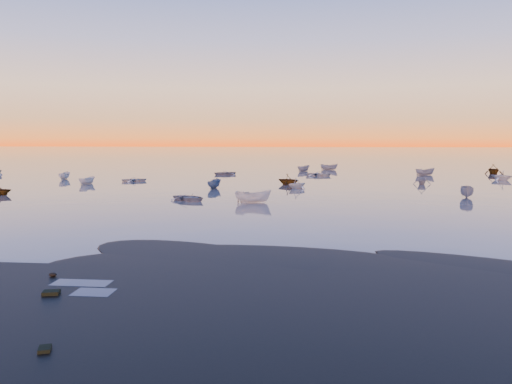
# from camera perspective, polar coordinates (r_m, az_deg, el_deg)

# --- Properties ---
(ground) EXTENTS (600.00, 600.00, 0.00)m
(ground) POSITION_cam_1_polar(r_m,az_deg,el_deg) (128.20, 4.90, 3.06)
(ground) COLOR #6A5E58
(ground) RESTS_ON ground
(mud_lobes) EXTENTS (140.00, 6.00, 0.07)m
(mud_lobes) POSITION_cam_1_polar(r_m,az_deg,el_deg) (27.87, 2.25, -7.82)
(mud_lobes) COLOR black
(mud_lobes) RESTS_ON ground
(moored_fleet) EXTENTS (124.00, 58.00, 1.20)m
(moored_fleet) POSITION_cam_1_polar(r_m,az_deg,el_deg) (81.30, 4.48, 1.33)
(moored_fleet) COLOR silver
(moored_fleet) RESTS_ON ground
(boat_near_left) EXTENTS (3.70, 4.42, 1.04)m
(boat_near_left) POSITION_cam_1_polar(r_m,az_deg,el_deg) (55.10, -7.62, -0.96)
(boat_near_left) COLOR slate
(boat_near_left) RESTS_ON ground
(boat_near_center) EXTENTS (2.22, 4.08, 1.34)m
(boat_near_center) POSITION_cam_1_polar(r_m,az_deg,el_deg) (52.72, -0.34, -1.23)
(boat_near_center) COLOR silver
(boat_near_center) RESTS_ON ground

